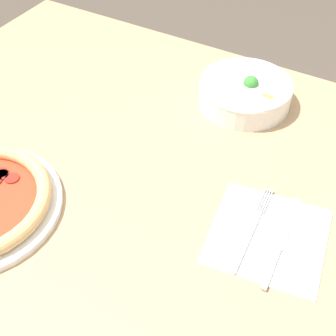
# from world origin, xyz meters

# --- Properties ---
(dining_table) EXTENTS (1.27, 0.96, 0.74)m
(dining_table) POSITION_xyz_m (0.00, 0.00, 0.64)
(dining_table) COLOR tan
(dining_table) RESTS_ON ground_plane
(bowl) EXTENTS (0.20, 0.20, 0.07)m
(bowl) POSITION_xyz_m (0.06, 0.31, 0.77)
(bowl) COLOR white
(bowl) RESTS_ON dining_table
(napkin) EXTENTS (0.21, 0.21, 0.00)m
(napkin) POSITION_xyz_m (0.24, -0.01, 0.74)
(napkin) COLOR white
(napkin) RESTS_ON dining_table
(fork) EXTENTS (0.02, 0.19, 0.00)m
(fork) POSITION_xyz_m (0.21, -0.01, 0.74)
(fork) COLOR silver
(fork) RESTS_ON napkin
(knife) EXTENTS (0.02, 0.20, 0.01)m
(knife) POSITION_xyz_m (0.26, -0.01, 0.74)
(knife) COLOR silver
(knife) RESTS_ON napkin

